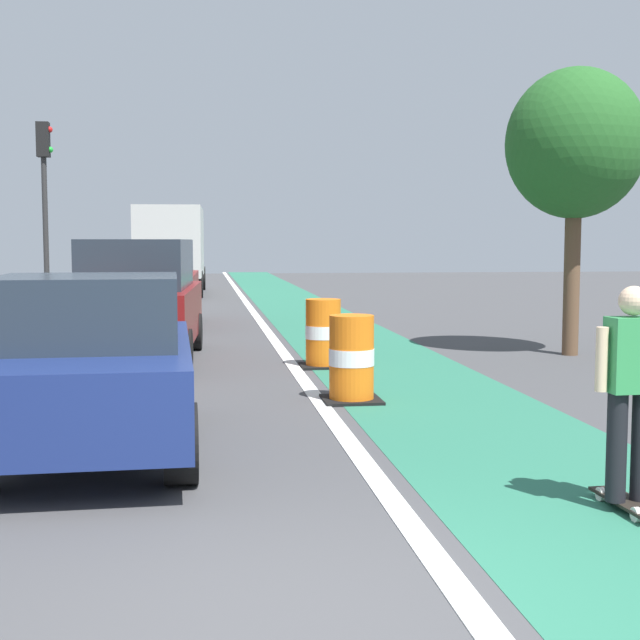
% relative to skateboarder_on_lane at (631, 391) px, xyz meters
% --- Properties ---
extents(ground_plane, '(100.00, 100.00, 0.00)m').
position_rel_skateboarder_on_lane_xyz_m(ground_plane, '(-2.59, -1.59, -0.91)').
color(ground_plane, '#424244').
extents(bike_lane_strip, '(2.50, 80.00, 0.01)m').
position_rel_skateboarder_on_lane_xyz_m(bike_lane_strip, '(-0.19, 10.41, -0.91)').
color(bike_lane_strip, '#286B51').
rests_on(bike_lane_strip, ground).
extents(lane_divider_stripe, '(0.20, 80.00, 0.01)m').
position_rel_skateboarder_on_lane_xyz_m(lane_divider_stripe, '(-1.69, 10.41, -0.91)').
color(lane_divider_stripe, silver).
rests_on(lane_divider_stripe, ground).
extents(skateboarder_on_lane, '(0.57, 0.81, 1.69)m').
position_rel_skateboarder_on_lane_xyz_m(skateboarder_on_lane, '(0.00, 0.00, 0.00)').
color(skateboarder_on_lane, black).
rests_on(skateboarder_on_lane, ground).
extents(parked_sedan_nearest, '(2.02, 4.15, 1.70)m').
position_rel_skateboarder_on_lane_xyz_m(parked_sedan_nearest, '(-4.19, 2.37, -0.08)').
color(parked_sedan_nearest, navy).
rests_on(parked_sedan_nearest, ground).
extents(parked_suv_second, '(2.10, 4.69, 2.04)m').
position_rel_skateboarder_on_lane_xyz_m(parked_suv_second, '(-4.18, 8.87, 0.12)').
color(parked_suv_second, maroon).
rests_on(parked_suv_second, ground).
extents(parked_suv_third, '(2.01, 4.64, 2.04)m').
position_rel_skateboarder_on_lane_xyz_m(parked_suv_third, '(-4.19, 15.15, 0.12)').
color(parked_suv_third, maroon).
rests_on(parked_suv_third, ground).
extents(traffic_barrel_front, '(0.73, 0.73, 1.09)m').
position_rel_skateboarder_on_lane_xyz_m(traffic_barrel_front, '(-1.29, 4.72, -0.38)').
color(traffic_barrel_front, orange).
rests_on(traffic_barrel_front, ground).
extents(traffic_barrel_mid, '(0.73, 0.73, 1.09)m').
position_rel_skateboarder_on_lane_xyz_m(traffic_barrel_mid, '(-1.22, 7.75, -0.38)').
color(traffic_barrel_mid, orange).
rests_on(traffic_barrel_mid, ground).
extents(delivery_truck_down_block, '(2.49, 7.65, 3.23)m').
position_rel_skateboarder_on_lane_xyz_m(delivery_truck_down_block, '(-4.21, 27.56, 0.94)').
color(delivery_truck_down_block, beige).
rests_on(delivery_truck_down_block, ground).
extents(traffic_light_corner, '(0.41, 0.32, 5.10)m').
position_rel_skateboarder_on_lane_xyz_m(traffic_light_corner, '(-7.19, 17.95, 2.59)').
color(traffic_light_corner, '#2D2D2D').
rests_on(traffic_light_corner, ground).
extents(street_tree_sidewalk, '(2.40, 2.40, 5.00)m').
position_rel_skateboarder_on_lane_xyz_m(street_tree_sidewalk, '(3.32, 8.64, 2.76)').
color(street_tree_sidewalk, brown).
rests_on(street_tree_sidewalk, ground).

